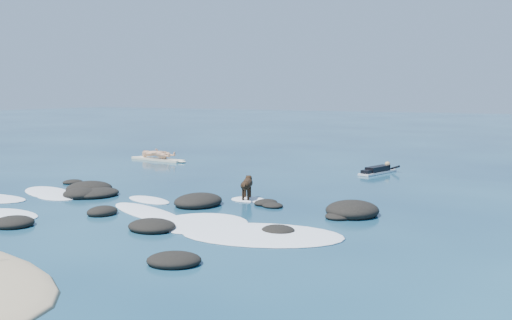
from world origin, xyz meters
The scene contains 6 objects.
ground centered at (0.00, 0.00, 0.00)m, with size 160.00×160.00×0.00m, color #0A2642.
reef_rocks centered at (0.26, -0.81, 0.10)m, with size 14.32×7.35×0.51m.
breaking_foam centered at (0.48, -1.79, 0.01)m, with size 14.35×6.00×0.12m.
standing_surfer_rig centered at (-6.33, 8.09, 0.80)m, with size 3.57×0.89×2.03m.
paddling_surfer_rig centered at (4.30, 8.97, 0.14)m, with size 1.24×2.41×0.42m.
dog centered at (2.53, 1.39, 0.49)m, with size 0.58×1.12×0.75m.
Camera 1 is at (11.12, -13.45, 3.28)m, focal length 40.00 mm.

